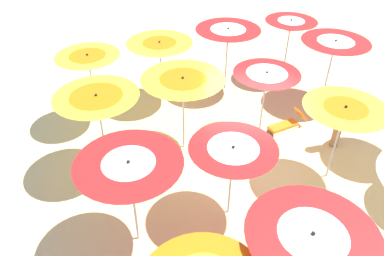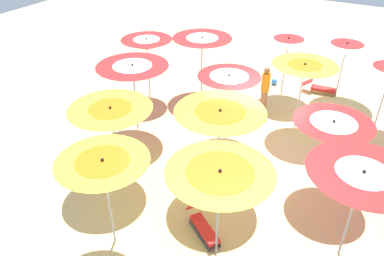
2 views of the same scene
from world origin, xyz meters
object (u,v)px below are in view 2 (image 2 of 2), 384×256
at_px(beach_umbrella_6, 220,117).
at_px(beach_umbrella_3, 104,168).
at_px(beach_umbrella_11, 361,181).
at_px(lounger_2, 321,88).
at_px(beach_umbrella_7, 220,178).
at_px(beach_umbrella_9, 304,70).
at_px(beach_umbrella_4, 202,42).
at_px(beach_umbrella_1, 133,71).
at_px(beach_umbrella_10, 332,128).
at_px(lounger_1, 203,227).
at_px(beach_umbrella_8, 288,44).
at_px(beach_ball, 274,81).
at_px(beachgoer_0, 265,88).
at_px(beach_umbrella_5, 229,82).
at_px(lounger_3, 230,117).
at_px(beach_umbrella_2, 111,114).
at_px(beach_umbrella_12, 346,49).
at_px(beach_umbrella_0, 147,44).

bearing_deg(beach_umbrella_6, beach_umbrella_3, -21.94).
bearing_deg(beach_umbrella_11, lounger_2, -163.88).
distance_m(beach_umbrella_7, beach_umbrella_9, 6.18).
distance_m(beach_umbrella_4, beach_umbrella_6, 5.67).
distance_m(beach_umbrella_6, beach_umbrella_7, 2.33).
height_order(beach_umbrella_1, lounger_2, beach_umbrella_1).
height_order(beach_umbrella_10, lounger_1, beach_umbrella_10).
distance_m(beach_umbrella_3, beach_umbrella_7, 2.37).
height_order(beach_umbrella_3, beach_umbrella_8, beach_umbrella_3).
bearing_deg(lounger_1, beach_umbrella_11, 52.38).
height_order(beach_umbrella_9, beach_ball, beach_umbrella_9).
xyz_separation_m(beach_umbrella_6, beachgoer_0, (-4.58, -0.34, -1.30)).
height_order(beach_umbrella_4, beach_umbrella_6, beach_umbrella_6).
xyz_separation_m(beach_umbrella_4, beach_umbrella_6, (4.78, 3.04, 0.11)).
relative_size(beach_umbrella_5, beachgoer_0, 1.31).
relative_size(beach_umbrella_1, beach_umbrella_10, 1.12).
bearing_deg(lounger_2, lounger_3, -125.80).
distance_m(beach_umbrella_2, beach_umbrella_7, 3.82).
bearing_deg(beach_umbrella_4, lounger_2, 118.11).
xyz_separation_m(beach_umbrella_2, beach_umbrella_10, (-2.34, 5.15, -0.12)).
relative_size(beach_umbrella_7, beach_umbrella_12, 1.06).
bearing_deg(beach_umbrella_4, beach_umbrella_3, 13.32).
height_order(beach_umbrella_2, beachgoer_0, beach_umbrella_2).
relative_size(beach_umbrella_0, lounger_3, 1.75).
distance_m(beach_umbrella_4, beach_umbrella_10, 6.53).
bearing_deg(beach_umbrella_10, beach_umbrella_6, -62.04).
xyz_separation_m(beachgoer_0, beach_ball, (-2.29, -0.34, -0.77)).
height_order(beach_umbrella_8, beach_umbrella_10, beach_umbrella_8).
distance_m(beach_umbrella_2, beach_umbrella_12, 9.18).
xyz_separation_m(beach_umbrella_2, beach_umbrella_4, (-5.79, -0.39, 0.05)).
relative_size(beach_umbrella_2, beach_umbrella_9, 0.97).
relative_size(beach_umbrella_11, beach_umbrella_12, 1.06).
relative_size(beach_umbrella_10, beach_umbrella_12, 0.94).
relative_size(beach_umbrella_2, beach_umbrella_4, 0.98).
bearing_deg(beach_umbrella_8, beach_umbrella_1, -34.81).
bearing_deg(beach_umbrella_11, beach_umbrella_5, -126.21).
xyz_separation_m(beach_umbrella_4, beach_umbrella_12, (-2.24, 4.83, -0.12)).
relative_size(beach_umbrella_8, beachgoer_0, 1.37).
distance_m(beach_umbrella_1, beach_umbrella_8, 6.05).
bearing_deg(beach_ball, beach_umbrella_3, -3.01).
bearing_deg(beach_umbrella_12, beach_umbrella_8, -67.59).
distance_m(beach_umbrella_0, beach_umbrella_10, 7.56).
bearing_deg(lounger_2, beach_umbrella_11, -79.13).
xyz_separation_m(beach_umbrella_6, beach_umbrella_10, (-1.33, 2.51, -0.29)).
height_order(beach_umbrella_10, beach_umbrella_12, beach_umbrella_12).
height_order(beach_umbrella_6, beach_umbrella_8, beach_umbrella_6).
bearing_deg(beach_umbrella_0, lounger_3, 84.34).
height_order(beach_umbrella_3, beach_umbrella_5, beach_umbrella_3).
height_order(beach_umbrella_9, beach_umbrella_11, beach_umbrella_11).
height_order(beach_umbrella_9, lounger_1, beach_umbrella_9).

